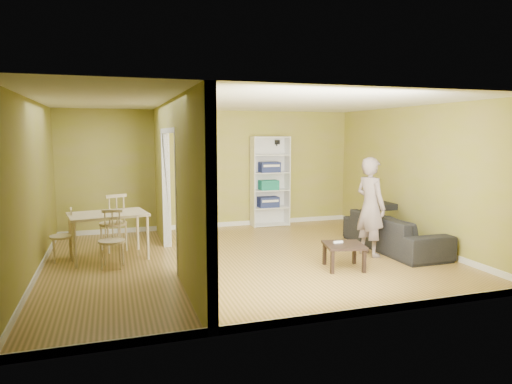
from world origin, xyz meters
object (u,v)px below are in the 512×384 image
at_px(dining_table, 108,218).
at_px(chair_far, 113,222).
at_px(bookshelf, 269,181).
at_px(chair_near, 112,239).
at_px(chair_left, 62,235).
at_px(coffee_table, 344,248).
at_px(person, 371,198).
at_px(sofa, 394,227).

height_order(dining_table, chair_far, chair_far).
distance_m(bookshelf, chair_far, 3.72).
bearing_deg(chair_near, chair_left, 148.66).
bearing_deg(coffee_table, chair_near, 161.38).
height_order(person, chair_far, person).
height_order(person, chair_near, person).
bearing_deg(chair_near, chair_far, 96.91).
bearing_deg(chair_far, chair_near, 66.51).
distance_m(person, bookshelf, 3.12).
bearing_deg(dining_table, bookshelf, 28.07).
bearing_deg(coffee_table, dining_table, 153.54).
relative_size(dining_table, chair_far, 1.19).
distance_m(chair_left, chair_near, 1.01).
distance_m(bookshelf, chair_near, 4.28).
bearing_deg(dining_table, chair_left, 174.40).
bearing_deg(chair_near, bookshelf, 43.83).
bearing_deg(bookshelf, chair_far, -158.61).
bearing_deg(chair_far, person, 136.46).
distance_m(bookshelf, dining_table, 4.00).
height_order(person, dining_table, person).
bearing_deg(chair_far, chair_left, 7.77).
bearing_deg(chair_left, bookshelf, 108.05).
xyz_separation_m(person, chair_far, (-4.21, 1.68, -0.48)).
height_order(coffee_table, chair_far, chair_far).
bearing_deg(sofa, bookshelf, 25.95).
distance_m(person, chair_left, 5.20).
xyz_separation_m(bookshelf, chair_left, (-4.24, -1.80, -0.58)).
relative_size(chair_near, chair_far, 0.86).
distance_m(sofa, coffee_table, 1.65).
height_order(bookshelf, dining_table, bookshelf).
xyz_separation_m(sofa, chair_left, (-5.66, 1.01, 0.01)).
height_order(person, bookshelf, bookshelf).
bearing_deg(sofa, chair_near, 84.93).
bearing_deg(person, bookshelf, 2.12).
xyz_separation_m(person, chair_left, (-5.02, 1.22, -0.56)).
height_order(bookshelf, chair_left, bookshelf).
xyz_separation_m(chair_left, chair_far, (0.81, 0.46, 0.08)).
height_order(bookshelf, chair_near, bookshelf).
bearing_deg(bookshelf, dining_table, -151.93).
xyz_separation_m(coffee_table, dining_table, (-3.49, 1.73, 0.36)).
xyz_separation_m(chair_left, chair_near, (0.77, -0.65, 0.01)).
distance_m(dining_table, chair_near, 0.63).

